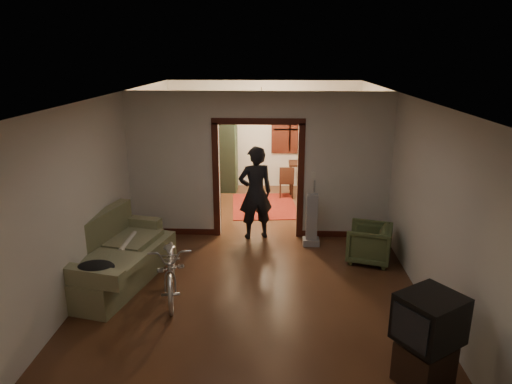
# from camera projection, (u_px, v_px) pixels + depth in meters

# --- Properties ---
(floor) EXTENTS (5.00, 8.50, 0.01)m
(floor) POSITION_uv_depth(u_px,v_px,m) (257.00, 250.00, 8.38)
(floor) COLOR #381E11
(floor) RESTS_ON ground
(ceiling) EXTENTS (5.00, 8.50, 0.01)m
(ceiling) POSITION_uv_depth(u_px,v_px,m) (257.00, 95.00, 7.57)
(ceiling) COLOR white
(ceiling) RESTS_ON floor
(wall_back) EXTENTS (5.00, 0.02, 2.80)m
(wall_back) POSITION_uv_depth(u_px,v_px,m) (263.00, 135.00, 12.04)
(wall_back) COLOR beige
(wall_back) RESTS_ON floor
(wall_left) EXTENTS (0.02, 8.50, 2.80)m
(wall_left) POSITION_uv_depth(u_px,v_px,m) (116.00, 175.00, 8.07)
(wall_left) COLOR beige
(wall_left) RESTS_ON floor
(wall_right) EXTENTS (0.02, 8.50, 2.80)m
(wall_right) POSITION_uv_depth(u_px,v_px,m) (401.00, 178.00, 7.87)
(wall_right) COLOR beige
(wall_right) RESTS_ON floor
(partition_wall) EXTENTS (5.00, 0.14, 2.80)m
(partition_wall) POSITION_uv_depth(u_px,v_px,m) (258.00, 166.00, 8.69)
(partition_wall) COLOR beige
(partition_wall) RESTS_ON floor
(door_casing) EXTENTS (1.74, 0.20, 2.32)m
(door_casing) POSITION_uv_depth(u_px,v_px,m) (258.00, 181.00, 8.78)
(door_casing) COLOR #38130C
(door_casing) RESTS_ON floor
(far_window) EXTENTS (0.98, 0.06, 1.28)m
(far_window) POSITION_uv_depth(u_px,v_px,m) (290.00, 129.00, 11.92)
(far_window) COLOR black
(far_window) RESTS_ON wall_back
(chandelier) EXTENTS (0.24, 0.24, 0.24)m
(chandelier) POSITION_uv_depth(u_px,v_px,m) (261.00, 106.00, 10.09)
(chandelier) COLOR #FFE0A5
(chandelier) RESTS_ON ceiling
(light_switch) EXTENTS (0.08, 0.01, 0.12)m
(light_switch) POSITION_uv_depth(u_px,v_px,m) (314.00, 175.00, 8.62)
(light_switch) COLOR silver
(light_switch) RESTS_ON partition_wall
(sofa) EXTENTS (1.47, 2.37, 1.01)m
(sofa) POSITION_uv_depth(u_px,v_px,m) (116.00, 251.00, 7.10)
(sofa) COLOR #676B47
(sofa) RESTS_ON floor
(rolled_paper) EXTENTS (0.09, 0.75, 0.09)m
(rolled_paper) POSITION_uv_depth(u_px,v_px,m) (128.00, 242.00, 7.38)
(rolled_paper) COLOR beige
(rolled_paper) RESTS_ON sofa
(jacket) EXTENTS (0.51, 0.39, 0.15)m
(jacket) POSITION_uv_depth(u_px,v_px,m) (96.00, 267.00, 6.18)
(jacket) COLOR black
(jacket) RESTS_ON sofa
(bicycle) EXTENTS (0.93, 1.77, 0.89)m
(bicycle) POSITION_uv_depth(u_px,v_px,m) (172.00, 266.00, 6.74)
(bicycle) COLOR silver
(bicycle) RESTS_ON floor
(armchair) EXTENTS (0.89, 0.88, 0.66)m
(armchair) POSITION_uv_depth(u_px,v_px,m) (369.00, 243.00, 7.84)
(armchair) COLOR #44512D
(armchair) RESTS_ON floor
(tv_stand) EXTENTS (0.69, 0.68, 0.47)m
(tv_stand) POSITION_uv_depth(u_px,v_px,m) (424.00, 364.00, 4.94)
(tv_stand) COLOR black
(tv_stand) RESTS_ON floor
(crt_tv) EXTENTS (0.82, 0.80, 0.53)m
(crt_tv) POSITION_uv_depth(u_px,v_px,m) (430.00, 319.00, 4.78)
(crt_tv) COLOR black
(crt_tv) RESTS_ON tv_stand
(vacuum) EXTENTS (0.31, 0.25, 1.00)m
(vacuum) POSITION_uv_depth(u_px,v_px,m) (312.00, 220.00, 8.46)
(vacuum) COLOR gray
(vacuum) RESTS_ON floor
(person) EXTENTS (0.76, 0.61, 1.81)m
(person) POSITION_uv_depth(u_px,v_px,m) (255.00, 193.00, 8.70)
(person) COLOR black
(person) RESTS_ON floor
(oriental_rug) EXTENTS (1.64, 2.05, 0.01)m
(oriental_rug) POSITION_uv_depth(u_px,v_px,m) (264.00, 206.00, 10.76)
(oriental_rug) COLOR maroon
(oriental_rug) RESTS_ON floor
(locker) EXTENTS (0.99, 0.56, 1.96)m
(locker) POSITION_uv_depth(u_px,v_px,m) (218.00, 154.00, 11.74)
(locker) COLOR #1E301C
(locker) RESTS_ON floor
(globe) EXTENTS (0.28, 0.28, 0.28)m
(globe) POSITION_uv_depth(u_px,v_px,m) (217.00, 116.00, 11.46)
(globe) COLOR #1E5972
(globe) RESTS_ON locker
(desk) EXTENTS (1.16, 0.79, 0.79)m
(desk) POSITION_uv_depth(u_px,v_px,m) (309.00, 178.00, 11.67)
(desk) COLOR black
(desk) RESTS_ON floor
(desk_chair) EXTENTS (0.41, 0.41, 0.80)m
(desk_chair) POSITION_uv_depth(u_px,v_px,m) (286.00, 182.00, 11.33)
(desk_chair) COLOR black
(desk_chair) RESTS_ON floor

